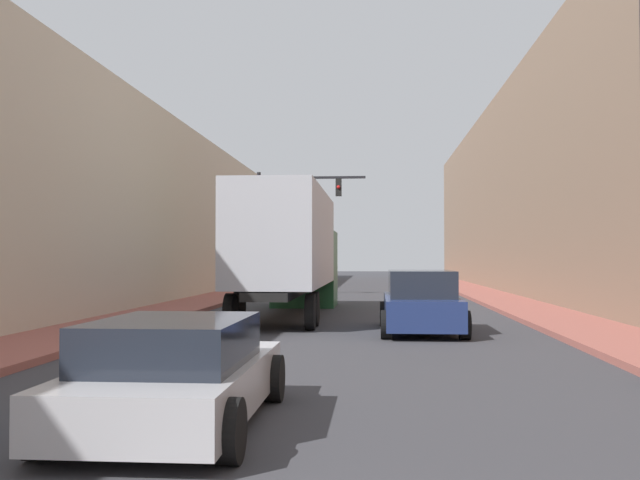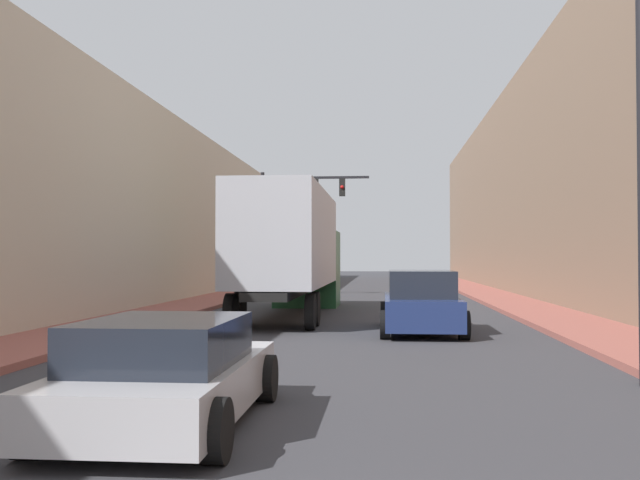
# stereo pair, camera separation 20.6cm
# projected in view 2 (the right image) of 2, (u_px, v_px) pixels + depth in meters

# --- Properties ---
(sidewalk_right) EXTENTS (2.50, 80.00, 0.15)m
(sidewalk_right) POSITION_uv_depth(u_px,v_px,m) (506.00, 300.00, 31.59)
(sidewalk_right) COLOR #9E564C
(sidewalk_right) RESTS_ON ground
(sidewalk_left) EXTENTS (2.50, 80.00, 0.15)m
(sidewalk_left) POSITION_uv_depth(u_px,v_px,m) (217.00, 299.00, 32.75)
(sidewalk_left) COLOR #9E564C
(sidewalk_left) RESTS_ON ground
(building_right) EXTENTS (6.00, 80.00, 11.28)m
(building_right) POSITION_uv_depth(u_px,v_px,m) (603.00, 174.00, 31.35)
(building_right) COLOR #846B56
(building_right) RESTS_ON ground
(building_left) EXTENTS (6.00, 80.00, 8.11)m
(building_left) POSITION_uv_depth(u_px,v_px,m) (128.00, 213.00, 33.23)
(building_left) COLOR beige
(building_left) RESTS_ON ground
(semi_truck) EXTENTS (2.51, 12.16, 4.11)m
(semi_truck) POSITION_uv_depth(u_px,v_px,m) (293.00, 249.00, 24.32)
(semi_truck) COLOR #B2B7C1
(semi_truck) RESTS_ON ground
(sedan_car) EXTENTS (2.11, 4.28, 1.27)m
(sedan_car) POSITION_uv_depth(u_px,v_px,m) (167.00, 374.00, 8.39)
(sedan_car) COLOR #B7B7BC
(sedan_car) RESTS_ON ground
(suv_car) EXTENTS (2.14, 4.74, 1.64)m
(suv_car) POSITION_uv_depth(u_px,v_px,m) (421.00, 303.00, 18.88)
(suv_car) COLOR navy
(suv_car) RESTS_ON ground
(traffic_signal_gantry) EXTENTS (5.61, 0.35, 6.38)m
(traffic_signal_gantry) POSITION_uv_depth(u_px,v_px,m) (291.00, 208.00, 36.62)
(traffic_signal_gantry) COLOR black
(traffic_signal_gantry) RESTS_ON ground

